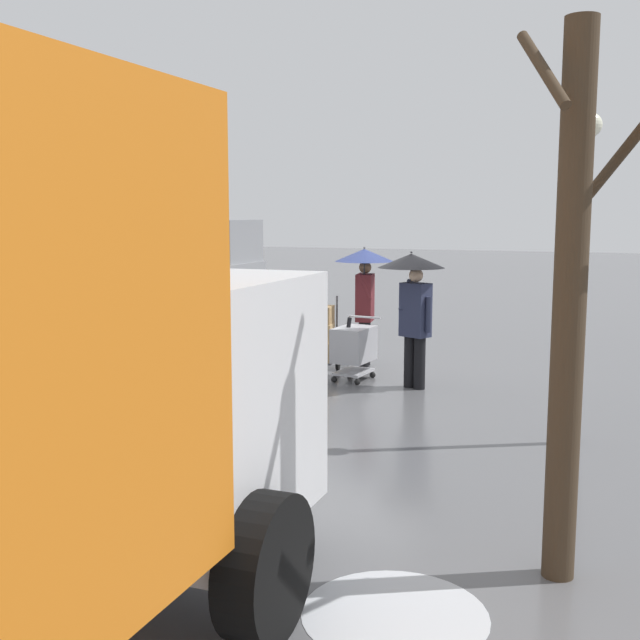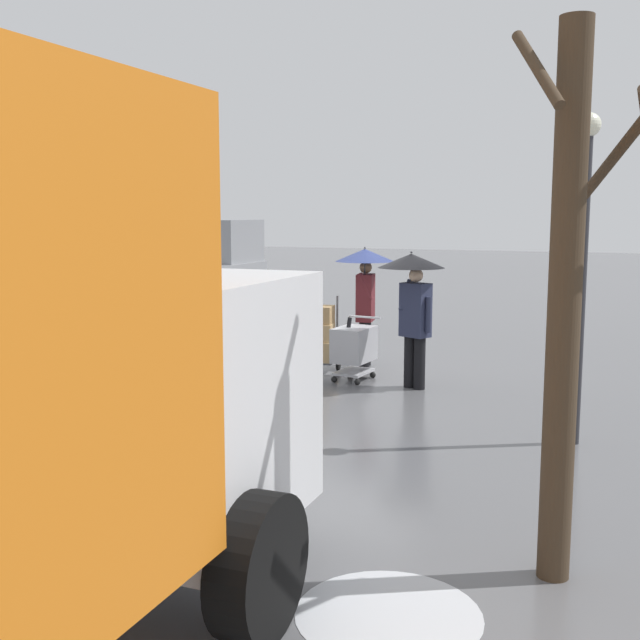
{
  "view_description": "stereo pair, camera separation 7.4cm",
  "coord_description": "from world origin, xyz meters",
  "views": [
    {
      "loc": [
        -4.23,
        12.27,
        2.73
      ],
      "look_at": [
        0.26,
        1.07,
        1.05
      ],
      "focal_mm": 43.15,
      "sensor_mm": 36.0,
      "label": 1
    },
    {
      "loc": [
        -4.3,
        12.24,
        2.73
      ],
      "look_at": [
        0.26,
        1.07,
        1.05
      ],
      "focal_mm": 43.15,
      "sensor_mm": 36.0,
      "label": 2
    }
  ],
  "objects": [
    {
      "name": "ground_plane",
      "position": [
        0.0,
        0.0,
        0.0
      ],
      "size": [
        90.0,
        90.0,
        0.0
      ],
      "primitive_type": "plane",
      "color": "#5B5B5E"
    },
    {
      "name": "slush_patch_near_cluster",
      "position": [
        -2.87,
        7.49,
        0.0
      ],
      "size": [
        1.29,
        1.29,
        0.01
      ],
      "primitive_type": "cylinder",
      "color": "silver",
      "rests_on": "ground"
    },
    {
      "name": "slush_patch_under_van",
      "position": [
        4.4,
        -0.22,
        0.0
      ],
      "size": [
        2.65,
        2.65,
        0.01
      ],
      "primitive_type": "cylinder",
      "color": "#ADAFB5",
      "rests_on": "ground"
    },
    {
      "name": "cargo_van_parked_right",
      "position": [
        3.64,
        0.39,
        1.18
      ],
      "size": [
        2.22,
        5.35,
        2.6
      ],
      "color": "gray",
      "rests_on": "ground"
    },
    {
      "name": "shopping_cart_vendor",
      "position": [
        -0.13,
        0.53,
        0.57
      ],
      "size": [
        0.63,
        0.87,
        1.04
      ],
      "color": "#B2B2B7",
      "rests_on": "ground"
    },
    {
      "name": "hand_dolly_boxes",
      "position": [
        0.59,
        0.2,
        0.62
      ],
      "size": [
        0.6,
        0.77,
        1.32
      ],
      "color": "#515156",
      "rests_on": "ground"
    },
    {
      "name": "pedestrian_pink_side",
      "position": [
        0.07,
        -0.6,
        1.58
      ],
      "size": [
        1.04,
        1.04,
        2.15
      ],
      "color": "black",
      "rests_on": "ground"
    },
    {
      "name": "pedestrian_black_side",
      "position": [
        -1.15,
        0.7,
        1.58
      ],
      "size": [
        1.04,
        1.04,
        2.15
      ],
      "color": "black",
      "rests_on": "ground"
    },
    {
      "name": "bare_tree_near",
      "position": [
        -3.87,
        6.48,
        2.14
      ],
      "size": [
        1.1,
        1.23,
        4.08
      ],
      "color": "#423323",
      "rests_on": "ground"
    },
    {
      "name": "street_lamp",
      "position": [
        -3.75,
        2.85,
        2.37
      ],
      "size": [
        0.28,
        0.28,
        3.86
      ],
      "color": "#2D2D33",
      "rests_on": "ground"
    }
  ]
}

